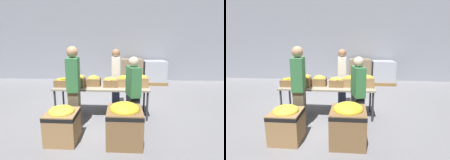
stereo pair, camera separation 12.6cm
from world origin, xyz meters
The scene contains 16 objects.
ground_plane centered at (0.00, 0.00, 0.00)m, with size 30.00×30.00×0.00m, color gray.
wall_back centered at (0.00, 4.26, 2.00)m, with size 16.00×0.08×4.00m.
sorting_table centered at (0.00, 0.00, 0.70)m, with size 2.31×0.71×0.76m.
banana_box_0 centered at (-0.98, -0.03, 0.86)m, with size 0.37×0.33×0.22m.
banana_box_1 centered at (-0.58, -0.08, 0.91)m, with size 0.35×0.29×0.31m.
banana_box_2 centered at (-0.21, 0.07, 0.88)m, with size 0.34×0.29×0.26m.
banana_box_3 centered at (0.22, 0.02, 0.87)m, with size 0.34×0.32×0.23m.
banana_box_4 centered at (0.56, 0.04, 0.90)m, with size 0.36×0.31×0.29m.
banana_box_5 centered at (0.96, 0.01, 0.91)m, with size 0.34×0.31×0.31m.
volunteer_0 centered at (-0.52, -0.63, 0.87)m, with size 0.29×0.50×1.75m.
volunteer_1 centered at (0.73, -0.65, 0.77)m, with size 0.31×0.46×1.55m.
volunteer_2 centered at (0.33, 0.56, 0.82)m, with size 0.23×0.45×1.65m.
donation_bin_0 centered at (-0.60, -1.24, 0.37)m, with size 0.56×0.56×0.69m.
donation_bin_1 centered at (0.55, -1.24, 0.41)m, with size 0.64×0.64×0.78m.
pallet_stack_0 centered at (1.95, 3.62, 0.50)m, with size 1.02×1.02×1.01m.
pallet_stack_1 centered at (0.93, 3.59, 0.54)m, with size 1.02×1.02×1.09m.
Camera 1 is at (0.49, -4.17, 1.84)m, focal length 28.00 mm.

